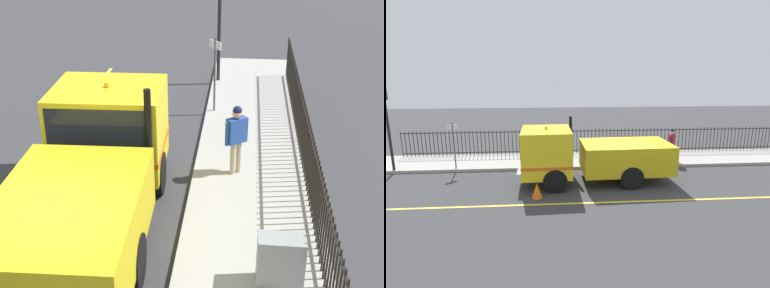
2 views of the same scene
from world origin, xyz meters
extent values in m
plane|color=#38383A|center=(0.00, 0.00, 0.00)|extent=(59.46, 59.46, 0.00)
cube|color=#A3A099|center=(3.29, 0.00, 0.07)|extent=(2.81, 27.03, 0.14)
cube|color=yellow|center=(-2.10, 0.00, 0.00)|extent=(0.12, 24.32, 0.01)
cube|color=yellow|center=(0.08, 3.51, 1.42)|extent=(2.43, 2.09, 1.88)
cube|color=black|center=(0.08, 3.51, 1.83)|extent=(2.24, 2.13, 0.83)
cube|color=gold|center=(0.20, 0.12, 1.09)|extent=(2.49, 3.85, 1.22)
cube|color=silver|center=(0.05, 4.60, 0.63)|extent=(2.25, 0.28, 0.36)
cube|color=#DB5914|center=(0.08, 3.51, 1.01)|extent=(2.45, 2.11, 0.12)
cylinder|color=black|center=(-0.97, 3.17, 0.48)|extent=(0.33, 0.97, 0.96)
cylinder|color=black|center=(1.15, 3.25, 0.48)|extent=(0.33, 0.97, 0.96)
cylinder|color=black|center=(-0.86, 0.08, 0.48)|extent=(0.33, 0.97, 0.96)
cylinder|color=black|center=(1.26, 0.15, 0.48)|extent=(0.33, 0.97, 0.96)
sphere|color=orange|center=(0.08, 3.51, 2.41)|extent=(0.12, 0.12, 0.12)
cylinder|color=black|center=(1.15, 2.44, 1.61)|extent=(0.14, 0.14, 2.25)
cube|color=#264C99|center=(2.87, 4.07, 1.23)|extent=(0.51, 0.46, 0.59)
sphere|color=tan|center=(2.87, 4.07, 1.64)|extent=(0.22, 0.22, 0.22)
sphere|color=#14193F|center=(2.87, 4.07, 1.72)|extent=(0.21, 0.21, 0.21)
cylinder|color=tan|center=(2.94, 4.13, 0.54)|extent=(0.12, 0.12, 0.80)
cylinder|color=tan|center=(2.80, 4.02, 0.54)|extent=(0.12, 0.12, 0.80)
cylinder|color=#264C99|center=(3.08, 4.24, 1.20)|extent=(0.09, 0.09, 0.56)
cylinder|color=#264C99|center=(2.66, 3.91, 1.20)|extent=(0.09, 0.09, 0.56)
cube|color=maroon|center=(2.62, -2.88, 1.24)|extent=(0.51, 0.45, 0.60)
sphere|color=beige|center=(2.62, -2.88, 1.65)|extent=(0.22, 0.22, 0.22)
sphere|color=#14193F|center=(2.62, -2.88, 1.73)|extent=(0.21, 0.21, 0.21)
cylinder|color=#3F3F47|center=(2.69, -2.93, 0.54)|extent=(0.12, 0.12, 0.80)
cylinder|color=#3F3F47|center=(2.55, -2.84, 0.54)|extent=(0.12, 0.12, 0.80)
cylinder|color=maroon|center=(2.84, -3.04, 1.21)|extent=(0.09, 0.09, 0.57)
cylinder|color=maroon|center=(2.40, -2.73, 1.21)|extent=(0.09, 0.09, 0.57)
cylinder|color=black|center=(4.47, -9.57, 0.84)|extent=(0.04, 0.04, 1.40)
cylinder|color=black|center=(4.47, -9.36, 0.84)|extent=(0.04, 0.04, 1.40)
cylinder|color=black|center=(4.47, -9.15, 0.84)|extent=(0.04, 0.04, 1.40)
cylinder|color=black|center=(4.47, -8.93, 0.84)|extent=(0.04, 0.04, 1.40)
cylinder|color=black|center=(4.47, -8.72, 0.84)|extent=(0.04, 0.04, 1.40)
cylinder|color=black|center=(4.47, -8.51, 0.84)|extent=(0.04, 0.04, 1.40)
cylinder|color=black|center=(4.47, -8.30, 0.84)|extent=(0.04, 0.04, 1.40)
cylinder|color=black|center=(4.47, -8.08, 0.84)|extent=(0.04, 0.04, 1.40)
cylinder|color=black|center=(4.47, -7.87, 0.84)|extent=(0.04, 0.04, 1.40)
cylinder|color=black|center=(4.47, -7.66, 0.84)|extent=(0.04, 0.04, 1.40)
cylinder|color=black|center=(4.47, -7.44, 0.84)|extent=(0.04, 0.04, 1.40)
cylinder|color=black|center=(4.47, -7.23, 0.84)|extent=(0.04, 0.04, 1.40)
cylinder|color=black|center=(4.47, -7.02, 0.84)|extent=(0.04, 0.04, 1.40)
cylinder|color=black|center=(4.47, -6.81, 0.84)|extent=(0.04, 0.04, 1.40)
cylinder|color=black|center=(4.47, -6.59, 0.84)|extent=(0.04, 0.04, 1.40)
cylinder|color=black|center=(4.47, -6.38, 0.84)|extent=(0.04, 0.04, 1.40)
cylinder|color=black|center=(4.47, -6.17, 0.84)|extent=(0.04, 0.04, 1.40)
cylinder|color=black|center=(4.47, -5.96, 0.84)|extent=(0.04, 0.04, 1.40)
cylinder|color=black|center=(4.47, -5.74, 0.84)|extent=(0.04, 0.04, 1.40)
cylinder|color=black|center=(4.47, -5.53, 0.84)|extent=(0.04, 0.04, 1.40)
cylinder|color=black|center=(4.47, -5.32, 0.84)|extent=(0.04, 0.04, 1.40)
cylinder|color=black|center=(4.47, -5.11, 0.84)|extent=(0.04, 0.04, 1.40)
cylinder|color=black|center=(4.47, -4.89, 0.84)|extent=(0.04, 0.04, 1.40)
cylinder|color=black|center=(4.47, -4.68, 0.84)|extent=(0.04, 0.04, 1.40)
cylinder|color=black|center=(4.47, -4.47, 0.84)|extent=(0.04, 0.04, 1.40)
cylinder|color=black|center=(4.47, -4.25, 0.84)|extent=(0.04, 0.04, 1.40)
cylinder|color=black|center=(4.47, -4.04, 0.84)|extent=(0.04, 0.04, 1.40)
cylinder|color=black|center=(4.47, -3.83, 0.84)|extent=(0.04, 0.04, 1.40)
cylinder|color=black|center=(4.47, -3.62, 0.84)|extent=(0.04, 0.04, 1.40)
cylinder|color=black|center=(4.47, -3.40, 0.84)|extent=(0.04, 0.04, 1.40)
cylinder|color=black|center=(4.47, -3.19, 0.84)|extent=(0.04, 0.04, 1.40)
cylinder|color=black|center=(4.47, -2.98, 0.84)|extent=(0.04, 0.04, 1.40)
cylinder|color=black|center=(4.47, -2.77, 0.84)|extent=(0.04, 0.04, 1.40)
cylinder|color=black|center=(4.47, -2.55, 0.84)|extent=(0.04, 0.04, 1.40)
cylinder|color=black|center=(4.47, -2.34, 0.84)|extent=(0.04, 0.04, 1.40)
cylinder|color=black|center=(4.47, -2.13, 0.84)|extent=(0.04, 0.04, 1.40)
cylinder|color=black|center=(4.47, -1.91, 0.84)|extent=(0.04, 0.04, 1.40)
cylinder|color=black|center=(4.47, -1.70, 0.84)|extent=(0.04, 0.04, 1.40)
cylinder|color=black|center=(4.47, -1.49, 0.84)|extent=(0.04, 0.04, 1.40)
cylinder|color=black|center=(4.47, -1.28, 0.84)|extent=(0.04, 0.04, 1.40)
cylinder|color=black|center=(4.47, -1.06, 0.84)|extent=(0.04, 0.04, 1.40)
cylinder|color=black|center=(4.47, -0.85, 0.84)|extent=(0.04, 0.04, 1.40)
cylinder|color=black|center=(4.47, -0.64, 0.84)|extent=(0.04, 0.04, 1.40)
cylinder|color=black|center=(4.47, -0.43, 0.84)|extent=(0.04, 0.04, 1.40)
cylinder|color=black|center=(4.47, -0.21, 0.84)|extent=(0.04, 0.04, 1.40)
cylinder|color=black|center=(4.47, 0.00, 0.84)|extent=(0.04, 0.04, 1.40)
cylinder|color=black|center=(4.47, 0.21, 0.84)|extent=(0.04, 0.04, 1.40)
cylinder|color=black|center=(4.47, 0.43, 0.84)|extent=(0.04, 0.04, 1.40)
cylinder|color=black|center=(4.47, 0.64, 0.84)|extent=(0.04, 0.04, 1.40)
cylinder|color=black|center=(4.47, 0.85, 0.84)|extent=(0.04, 0.04, 1.40)
cylinder|color=black|center=(4.47, 1.06, 0.84)|extent=(0.04, 0.04, 1.40)
cylinder|color=black|center=(4.47, 1.28, 0.84)|extent=(0.04, 0.04, 1.40)
cylinder|color=black|center=(4.47, 1.49, 0.84)|extent=(0.04, 0.04, 1.40)
cylinder|color=black|center=(4.47, 1.70, 0.84)|extent=(0.04, 0.04, 1.40)
cylinder|color=black|center=(4.47, 1.91, 0.84)|extent=(0.04, 0.04, 1.40)
cylinder|color=black|center=(4.47, 2.13, 0.84)|extent=(0.04, 0.04, 1.40)
cylinder|color=black|center=(4.47, 2.34, 0.84)|extent=(0.04, 0.04, 1.40)
cylinder|color=black|center=(4.47, 2.55, 0.84)|extent=(0.04, 0.04, 1.40)
cylinder|color=black|center=(4.47, 2.77, 0.84)|extent=(0.04, 0.04, 1.40)
cylinder|color=black|center=(4.47, 2.98, 0.84)|extent=(0.04, 0.04, 1.40)
cylinder|color=black|center=(4.47, 3.19, 0.84)|extent=(0.04, 0.04, 1.40)
cylinder|color=black|center=(4.47, 3.40, 0.84)|extent=(0.04, 0.04, 1.40)
cylinder|color=black|center=(4.47, 3.62, 0.84)|extent=(0.04, 0.04, 1.40)
cylinder|color=black|center=(4.47, 3.83, 0.84)|extent=(0.04, 0.04, 1.40)
cylinder|color=black|center=(4.47, 4.04, 0.84)|extent=(0.04, 0.04, 1.40)
cylinder|color=black|center=(4.47, 4.25, 0.84)|extent=(0.04, 0.04, 1.40)
cylinder|color=black|center=(4.47, 4.47, 0.84)|extent=(0.04, 0.04, 1.40)
cylinder|color=black|center=(4.47, 4.68, 0.84)|extent=(0.04, 0.04, 1.40)
cylinder|color=black|center=(4.47, 4.89, 0.84)|extent=(0.04, 0.04, 1.40)
cylinder|color=black|center=(4.47, 5.11, 0.84)|extent=(0.04, 0.04, 1.40)
cylinder|color=black|center=(4.47, 5.32, 0.84)|extent=(0.04, 0.04, 1.40)
cylinder|color=black|center=(4.47, 5.53, 0.84)|extent=(0.04, 0.04, 1.40)
cylinder|color=black|center=(4.47, 5.74, 0.84)|extent=(0.04, 0.04, 1.40)
cylinder|color=black|center=(4.47, 5.96, 0.84)|extent=(0.04, 0.04, 1.40)
cylinder|color=black|center=(4.47, 6.17, 0.84)|extent=(0.04, 0.04, 1.40)
cylinder|color=black|center=(4.47, 6.38, 0.84)|extent=(0.04, 0.04, 1.40)
cylinder|color=black|center=(4.47, 6.59, 0.84)|extent=(0.04, 0.04, 1.40)
cylinder|color=black|center=(4.47, 6.81, 0.84)|extent=(0.04, 0.04, 1.40)
cylinder|color=black|center=(4.47, 7.02, 0.84)|extent=(0.04, 0.04, 1.40)
cylinder|color=black|center=(4.47, 7.23, 0.84)|extent=(0.04, 0.04, 1.40)
cylinder|color=black|center=(4.47, 7.44, 0.84)|extent=(0.04, 0.04, 1.40)
cylinder|color=black|center=(4.47, 7.66, 0.84)|extent=(0.04, 0.04, 1.40)
cylinder|color=black|center=(4.47, 7.87, 0.84)|extent=(0.04, 0.04, 1.40)
cylinder|color=black|center=(4.47, 8.08, 0.84)|extent=(0.04, 0.04, 1.40)
cylinder|color=black|center=(4.47, 8.30, 0.84)|extent=(0.04, 0.04, 1.40)
cylinder|color=black|center=(4.47, 8.51, 0.84)|extent=(0.04, 0.04, 1.40)
cylinder|color=black|center=(4.47, 8.72, 0.84)|extent=(0.04, 0.04, 1.40)
cylinder|color=black|center=(4.47, 8.93, 0.84)|extent=(0.04, 0.04, 1.40)
cylinder|color=black|center=(4.47, 9.15, 0.84)|extent=(0.04, 0.04, 1.40)
cylinder|color=black|center=(4.47, 9.36, 0.84)|extent=(0.04, 0.04, 1.40)
cylinder|color=black|center=(4.47, 9.57, 0.84)|extent=(0.04, 0.04, 1.40)
cylinder|color=black|center=(4.47, 9.78, 0.84)|extent=(0.04, 0.04, 1.40)
cylinder|color=black|center=(4.47, 10.00, 0.84)|extent=(0.04, 0.04, 1.40)
cylinder|color=black|center=(4.47, 10.21, 0.84)|extent=(0.04, 0.04, 1.40)
cylinder|color=black|center=(4.47, 10.42, 0.84)|extent=(0.04, 0.04, 1.40)
cylinder|color=black|center=(4.47, 10.64, 0.84)|extent=(0.04, 0.04, 1.40)
cylinder|color=black|center=(4.47, 10.85, 0.84)|extent=(0.04, 0.04, 1.40)
cylinder|color=black|center=(4.47, 11.06, 0.84)|extent=(0.04, 0.04, 1.40)
cylinder|color=black|center=(4.47, 11.27, 0.84)|extent=(0.04, 0.04, 1.40)
cylinder|color=black|center=(4.47, 11.49, 0.84)|extent=(0.04, 0.04, 1.40)
cube|color=black|center=(4.47, 0.00, 1.43)|extent=(0.04, 22.97, 0.04)
cube|color=black|center=(4.47, 0.00, 0.31)|extent=(0.04, 22.97, 0.04)
cylinder|color=black|center=(2.07, 10.80, 2.21)|extent=(0.12, 0.12, 4.15)
cube|color=gray|center=(3.72, 0.26, 0.60)|extent=(0.79, 0.43, 0.91)
cone|color=orange|center=(-1.46, 3.87, 0.29)|extent=(0.41, 0.41, 0.58)
cylinder|color=#4C4C4C|center=(2.12, 7.95, 1.25)|extent=(0.06, 0.06, 2.21)
cube|color=white|center=(2.12, 7.95, 2.15)|extent=(0.37, 0.38, 0.24)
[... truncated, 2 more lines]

